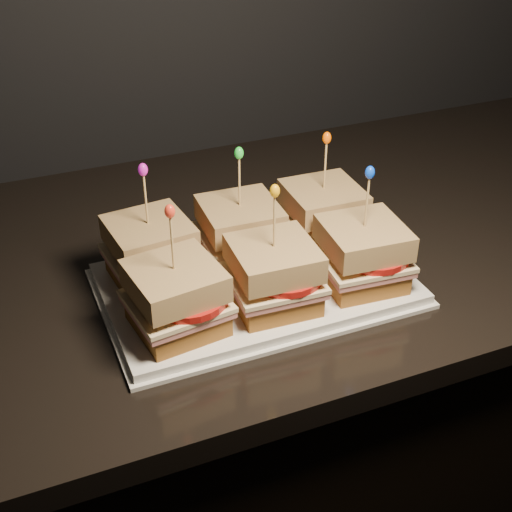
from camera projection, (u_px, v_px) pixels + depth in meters
name	position (u px, v px, depth m)	size (l,w,h in m)	color
platter	(256.00, 285.00, 0.95)	(0.40, 0.25, 0.02)	white
platter_rim	(256.00, 289.00, 0.95)	(0.41, 0.26, 0.01)	white
sandwich_0_bread_bot	(152.00, 269.00, 0.94)	(0.10, 0.10, 0.03)	brown
sandwich_0_ham	(151.00, 258.00, 0.93)	(0.11, 0.10, 0.01)	#C86A61
sandwich_0_cheese	(151.00, 254.00, 0.93)	(0.11, 0.11, 0.01)	beige
sandwich_0_tomato	(161.00, 249.00, 0.92)	(0.10, 0.10, 0.01)	#B31712
sandwich_0_bread_top	(149.00, 235.00, 0.91)	(0.10, 0.10, 0.03)	brown
sandwich_0_pick	(146.00, 202.00, 0.89)	(0.00, 0.00, 0.09)	tan
sandwich_0_frill	(143.00, 170.00, 0.86)	(0.01, 0.01, 0.02)	#CB19BB
sandwich_1_bread_bot	(240.00, 250.00, 0.98)	(0.10, 0.10, 0.03)	brown
sandwich_1_ham	(240.00, 239.00, 0.97)	(0.11, 0.10, 0.01)	#C86A61
sandwich_1_cheese	(240.00, 235.00, 0.97)	(0.11, 0.11, 0.01)	beige
sandwich_1_tomato	(250.00, 230.00, 0.96)	(0.10, 0.10, 0.01)	#B31712
sandwich_1_bread_top	(240.00, 216.00, 0.95)	(0.10, 0.10, 0.03)	brown
sandwich_1_pick	(239.00, 185.00, 0.93)	(0.00, 0.00, 0.09)	tan
sandwich_1_frill	(239.00, 153.00, 0.90)	(0.01, 0.01, 0.02)	green
sandwich_2_bread_bot	(321.00, 232.00, 1.02)	(0.10, 0.10, 0.03)	brown
sandwich_2_ham	(322.00, 221.00, 1.01)	(0.11, 0.10, 0.01)	#C86A61
sandwich_2_cheese	(322.00, 217.00, 1.01)	(0.11, 0.11, 0.01)	beige
sandwich_2_tomato	(332.00, 213.00, 1.01)	(0.10, 0.10, 0.01)	#B31712
sandwich_2_bread_top	(323.00, 199.00, 0.99)	(0.10, 0.10, 0.03)	brown
sandwich_2_pick	(325.00, 169.00, 0.97)	(0.00, 0.00, 0.09)	tan
sandwich_2_frill	(327.00, 138.00, 0.94)	(0.01, 0.01, 0.02)	#F65A02
sandwich_3_bread_bot	(178.00, 317.00, 0.86)	(0.10, 0.10, 0.03)	brown
sandwich_3_ham	(177.00, 306.00, 0.85)	(0.11, 0.10, 0.01)	#C86A61
sandwich_3_cheese	(176.00, 301.00, 0.84)	(0.11, 0.11, 0.01)	beige
sandwich_3_tomato	(187.00, 296.00, 0.84)	(0.10, 0.10, 0.01)	#B31712
sandwich_3_bread_top	(175.00, 281.00, 0.83)	(0.10, 0.10, 0.03)	brown
sandwich_3_pick	(172.00, 246.00, 0.80)	(0.00, 0.00, 0.09)	tan
sandwich_3_frill	(170.00, 211.00, 0.78)	(0.01, 0.01, 0.02)	red
sandwich_4_bread_bot	(273.00, 294.00, 0.90)	(0.10, 0.10, 0.03)	brown
sandwich_4_ham	(273.00, 282.00, 0.89)	(0.11, 0.10, 0.01)	#C86A61
sandwich_4_cheese	(273.00, 278.00, 0.88)	(0.11, 0.11, 0.01)	beige
sandwich_4_tomato	(284.00, 273.00, 0.88)	(0.10, 0.10, 0.01)	#B31712
sandwich_4_bread_top	(274.00, 258.00, 0.87)	(0.10, 0.10, 0.03)	brown
sandwich_4_pick	(274.00, 225.00, 0.84)	(0.00, 0.00, 0.09)	tan
sandwich_4_frill	(275.00, 191.00, 0.82)	(0.01, 0.01, 0.02)	#E79F0D
sandwich_5_bread_bot	(360.00, 273.00, 0.94)	(0.10, 0.10, 0.03)	brown
sandwich_5_ham	(361.00, 261.00, 0.93)	(0.11, 0.10, 0.01)	#C86A61
sandwich_5_cheese	(362.00, 257.00, 0.92)	(0.11, 0.11, 0.01)	beige
sandwich_5_tomato	(373.00, 252.00, 0.92)	(0.10, 0.10, 0.01)	#B31712
sandwich_5_bread_top	(364.00, 238.00, 0.91)	(0.10, 0.10, 0.03)	brown
sandwich_5_pick	(367.00, 205.00, 0.88)	(0.00, 0.00, 0.09)	tan
sandwich_5_frill	(370.00, 172.00, 0.86)	(0.01, 0.01, 0.02)	blue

